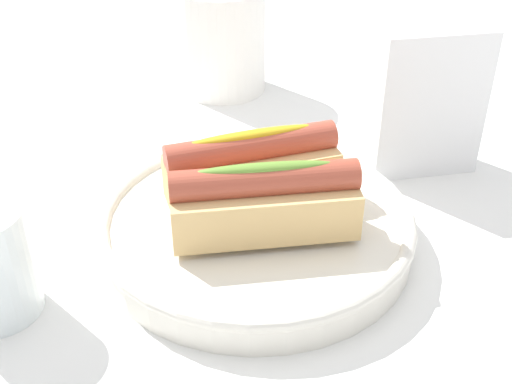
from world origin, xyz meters
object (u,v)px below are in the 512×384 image
napkin_box (427,101)px  hotdog_back (248,168)px  serving_bowl (256,226)px  hotdog_front (264,202)px  paper_towel_roll (222,40)px

napkin_box → hotdog_back: bearing=-159.8°
serving_bowl → napkin_box: (0.21, 0.06, 0.06)m
serving_bowl → hotdog_front: size_ratio=1.74×
napkin_box → serving_bowl: bearing=-152.8°
hotdog_back → paper_towel_roll: bearing=76.1°
paper_towel_roll → hotdog_front: bearing=-102.7°
hotdog_front → paper_towel_roll: paper_towel_roll is taller
hotdog_back → paper_towel_roll: paper_towel_roll is taller
serving_bowl → hotdog_back: hotdog_back is taller
serving_bowl → paper_towel_roll: (0.08, 0.33, 0.05)m
serving_bowl → hotdog_front: bearing=-96.3°
hotdog_back → napkin_box: napkin_box is taller
serving_bowl → paper_towel_roll: bearing=76.7°
serving_bowl → hotdog_back: (0.00, 0.03, 0.04)m
paper_towel_roll → napkin_box: (0.13, -0.26, 0.01)m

